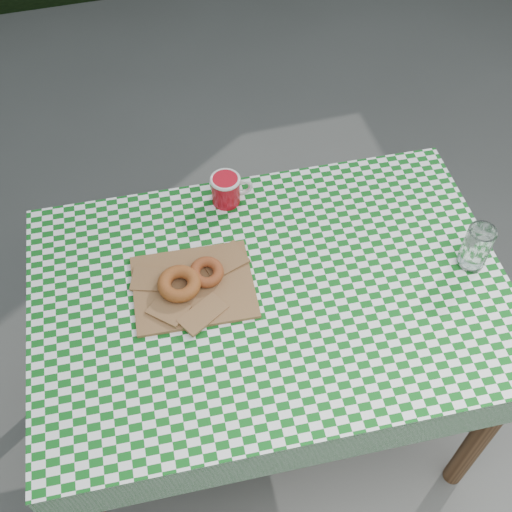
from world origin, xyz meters
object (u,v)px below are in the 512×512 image
Objects in this scene: paper_bag at (193,286)px; coffee_mug at (226,190)px; drinking_glass at (476,247)px; table at (269,361)px.

paper_bag is 0.32m from coffee_mug.
paper_bag is 2.35× the size of drinking_glass.
coffee_mug is 0.69m from drinking_glass.
drinking_glass is (0.57, -0.39, 0.02)m from coffee_mug.
paper_bag is 1.92× the size of coffee_mug.
table is 0.54m from coffee_mug.
drinking_glass is at bearing -2.48° from table.
drinking_glass reaches higher than table.
table is at bearing -80.64° from coffee_mug.
drinking_glass is at bearing -31.10° from coffee_mug.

